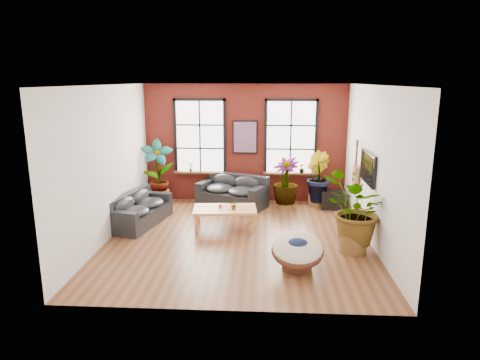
% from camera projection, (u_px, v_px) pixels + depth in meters
% --- Properties ---
extents(room, '(6.04, 6.54, 3.54)m').
position_uv_depth(room, '(239.00, 163.00, 9.76)').
color(room, brown).
rests_on(room, ground).
extents(sofa_back, '(2.18, 1.69, 0.90)m').
position_uv_depth(sofa_back, '(233.00, 192.00, 12.46)').
color(sofa_back, black).
rests_on(sofa_back, ground).
extents(sofa_left, '(1.27, 2.17, 0.80)m').
position_uv_depth(sofa_left, '(139.00, 210.00, 10.90)').
color(sofa_left, black).
rests_on(sofa_left, ground).
extents(coffee_table, '(1.63, 1.02, 0.60)m').
position_uv_depth(coffee_table, '(225.00, 210.00, 10.63)').
color(coffee_table, '#DC984F').
rests_on(coffee_table, ground).
extents(papasan_chair, '(1.05, 1.07, 0.76)m').
position_uv_depth(papasan_chair, '(297.00, 251.00, 8.27)').
color(papasan_chair, '#542D1E').
rests_on(papasan_chair, ground).
extents(poster, '(0.74, 0.06, 0.98)m').
position_uv_depth(poster, '(245.00, 137.00, 12.66)').
color(poster, black).
rests_on(poster, room).
extents(tv_wall_unit, '(0.13, 1.86, 1.20)m').
position_uv_depth(tv_wall_unit, '(364.00, 170.00, 10.08)').
color(tv_wall_unit, black).
rests_on(tv_wall_unit, room).
extents(media_box, '(0.71, 0.62, 0.54)m').
position_uv_depth(media_box, '(333.00, 199.00, 12.26)').
color(media_box, black).
rests_on(media_box, ground).
extents(pot_back_left, '(0.63, 0.63, 0.41)m').
position_uv_depth(pot_back_left, '(160.00, 197.00, 12.75)').
color(pot_back_left, brown).
rests_on(pot_back_left, ground).
extents(pot_back_right, '(0.62, 0.62, 0.35)m').
position_uv_depth(pot_back_right, '(316.00, 200.00, 12.49)').
color(pot_back_right, brown).
rests_on(pot_back_right, ground).
extents(pot_right_wall, '(0.64, 0.64, 0.43)m').
position_uv_depth(pot_right_wall, '(353.00, 242.00, 9.17)').
color(pot_right_wall, brown).
rests_on(pot_right_wall, ground).
extents(pot_mid, '(0.53, 0.53, 0.32)m').
position_uv_depth(pot_mid, '(285.00, 203.00, 12.30)').
color(pot_mid, brown).
rests_on(pot_mid, ground).
extents(floor_plant_back_left, '(1.08, 0.88, 1.78)m').
position_uv_depth(floor_plant_back_left, '(158.00, 170.00, 12.53)').
color(floor_plant_back_left, '#234F15').
rests_on(floor_plant_back_left, ground).
extents(floor_plant_back_right, '(0.88, 0.97, 1.45)m').
position_uv_depth(floor_plant_back_right, '(317.00, 177.00, 12.35)').
color(floor_plant_back_right, '#234F15').
rests_on(floor_plant_back_right, ground).
extents(floor_plant_right_wall, '(1.82, 1.84, 1.55)m').
position_uv_depth(floor_plant_right_wall, '(356.00, 210.00, 8.99)').
color(floor_plant_right_wall, '#234F15').
rests_on(floor_plant_right_wall, ground).
extents(floor_plant_mid, '(1.04, 1.04, 1.33)m').
position_uv_depth(floor_plant_mid, '(286.00, 181.00, 12.17)').
color(floor_plant_mid, '#234F15').
rests_on(floor_plant_mid, ground).
extents(table_plant, '(0.20, 0.18, 0.22)m').
position_uv_depth(table_plant, '(234.00, 205.00, 10.49)').
color(table_plant, '#234F15').
rests_on(table_plant, coffee_table).
extents(sill_plant_left, '(0.17, 0.17, 0.27)m').
position_uv_depth(sill_plant_left, '(190.00, 167.00, 12.92)').
color(sill_plant_left, '#234F15').
rests_on(sill_plant_left, room).
extents(sill_plant_right, '(0.19, 0.19, 0.27)m').
position_uv_depth(sill_plant_right, '(302.00, 168.00, 12.73)').
color(sill_plant_right, '#234F15').
rests_on(sill_plant_right, room).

